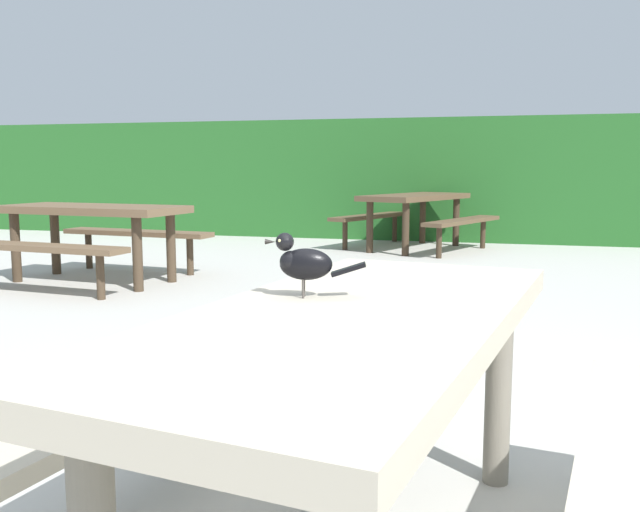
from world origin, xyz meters
TOP-DOWN VIEW (x-y plane):
  - hedge_wall at (0.00, 9.22)m, footprint 28.00×1.63m
  - picnic_table_foreground at (-0.27, -0.06)m, footprint 1.92×1.95m
  - bird_grackle at (-0.45, 0.04)m, footprint 0.29×0.10m
  - picnic_table_mid_right at (-3.72, 3.94)m, footprint 1.87×1.85m
  - picnic_table_far_centre at (-1.08, 7.41)m, footprint 2.20×2.21m

SIDE VIEW (x-z plane):
  - picnic_table_foreground at x=-0.27m, z-range 0.19..0.93m
  - picnic_table_mid_right at x=-3.72m, z-range 0.19..0.93m
  - picnic_table_far_centre at x=-1.08m, z-range 0.19..0.93m
  - bird_grackle at x=-0.45m, z-range 0.75..0.94m
  - hedge_wall at x=0.00m, z-range 0.00..1.83m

